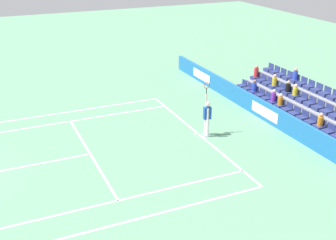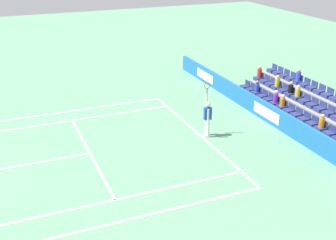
% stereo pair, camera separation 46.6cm
% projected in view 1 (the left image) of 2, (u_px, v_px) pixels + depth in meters
% --- Properties ---
extents(line_baseline, '(10.97, 0.10, 0.01)m').
position_uv_depth(line_baseline, '(198.00, 133.00, 21.66)').
color(line_baseline, white).
rests_on(line_baseline, ground).
extents(line_service, '(8.23, 0.10, 0.01)m').
position_uv_depth(line_service, '(90.00, 154.00, 19.61)').
color(line_service, white).
rests_on(line_service, ground).
extents(line_centre_service, '(0.10, 6.40, 0.01)m').
position_uv_depth(line_centre_service, '(17.00, 168.00, 18.41)').
color(line_centre_service, white).
rests_on(line_centre_service, ground).
extents(line_singles_sideline_left, '(0.10, 11.89, 0.01)m').
position_uv_depth(line_singles_sideline_left, '(62.00, 123.00, 22.90)').
color(line_singles_sideline_left, white).
rests_on(line_singles_sideline_left, ground).
extents(line_singles_sideline_right, '(0.10, 11.89, 0.01)m').
position_uv_depth(line_singles_sideline_right, '(106.00, 203.00, 15.98)').
color(line_singles_sideline_right, white).
rests_on(line_singles_sideline_right, ground).
extents(line_doubles_sideline_left, '(0.10, 11.89, 0.01)m').
position_uv_depth(line_doubles_sideline_left, '(57.00, 114.00, 24.05)').
color(line_doubles_sideline_left, white).
rests_on(line_doubles_sideline_left, ground).
extents(line_doubles_sideline_right, '(0.10, 11.89, 0.01)m').
position_uv_depth(line_doubles_sideline_right, '(118.00, 224.00, 14.82)').
color(line_doubles_sideline_right, white).
rests_on(line_doubles_sideline_right, ground).
extents(line_centre_mark, '(0.10, 0.20, 0.01)m').
position_uv_depth(line_centre_mark, '(196.00, 134.00, 21.62)').
color(line_centre_mark, white).
rests_on(line_centre_mark, ground).
extents(sponsor_barrier, '(21.34, 0.22, 1.01)m').
position_uv_depth(sponsor_barrier, '(266.00, 112.00, 22.99)').
color(sponsor_barrier, '#1E66AD').
rests_on(sponsor_barrier, ground).
extents(tennis_player, '(0.52, 0.39, 2.85)m').
position_uv_depth(tennis_player, '(207.00, 117.00, 21.05)').
color(tennis_player, white).
rests_on(tennis_player, ground).
extents(stadium_stand, '(8.68, 2.85, 2.21)m').
position_uv_depth(stadium_stand, '(301.00, 105.00, 23.84)').
color(stadium_stand, gray).
rests_on(stadium_stand, ground).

